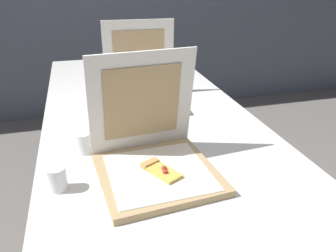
% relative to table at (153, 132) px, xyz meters
% --- Properties ---
extents(table, '(0.89, 2.36, 0.74)m').
position_rel_table_xyz_m(table, '(0.00, 0.00, 0.00)').
color(table, silver).
rests_on(table, ground).
extents(pizza_box_front, '(0.38, 0.38, 0.37)m').
position_rel_table_xyz_m(pizza_box_front, '(-0.08, -0.37, 0.10)').
color(pizza_box_front, tan).
rests_on(pizza_box_front, table).
extents(pizza_box_middle, '(0.37, 0.37, 0.37)m').
position_rel_table_xyz_m(pizza_box_middle, '(0.01, 0.24, 0.10)').
color(pizza_box_middle, tan).
rests_on(pizza_box_middle, table).
extents(cup_white_near_left, '(0.05, 0.05, 0.07)m').
position_rel_table_xyz_m(cup_white_near_left, '(-0.37, -0.39, 0.08)').
color(cup_white_near_left, white).
rests_on(cup_white_near_left, table).
extents(cup_white_near_center, '(0.05, 0.05, 0.07)m').
position_rel_table_xyz_m(cup_white_near_center, '(-0.29, -0.19, 0.08)').
color(cup_white_near_center, white).
rests_on(cup_white_near_center, table).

